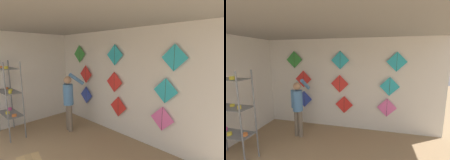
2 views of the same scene
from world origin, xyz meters
The scene contains 13 objects.
back_panel centered at (0.00, 3.64, 1.40)m, with size 5.80×0.06×2.80m, color silver.
ceiling_slab centered at (0.00, 1.80, 2.82)m, with size 5.80×4.41×0.04m, color gray.
shelf_rack centered at (-1.98, 1.54, 1.12)m, with size 0.93×0.40×2.00m.
shopkeeper centered at (-1.06, 2.77, 0.94)m, with size 0.42×0.55×1.67m.
kite_0 centered at (-1.26, 3.55, 0.86)m, with size 0.55×0.01×0.55m.
kite_1 centered at (0.10, 3.55, 0.77)m, with size 0.55×0.01×0.55m.
kite_2 centered at (1.37, 3.55, 0.78)m, with size 0.55×0.01×0.55m.
kite_3 centered at (-1.26, 3.55, 1.53)m, with size 0.55×0.01×0.55m.
kite_4 centered at (-0.05, 3.55, 1.43)m, with size 0.55×0.01×0.55m.
kite_5 centered at (1.42, 3.55, 1.41)m, with size 0.55×0.01×0.55m.
kite_6 centered at (-1.56, 3.55, 2.16)m, with size 0.55×0.01×0.55m.
kite_7 centered at (-0.04, 3.55, 2.15)m, with size 0.55×0.01×0.55m.
kite_8 centered at (1.57, 3.55, 2.12)m, with size 0.55×0.01×0.55m.
Camera 2 is at (0.97, -0.87, 2.28)m, focal length 24.00 mm.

